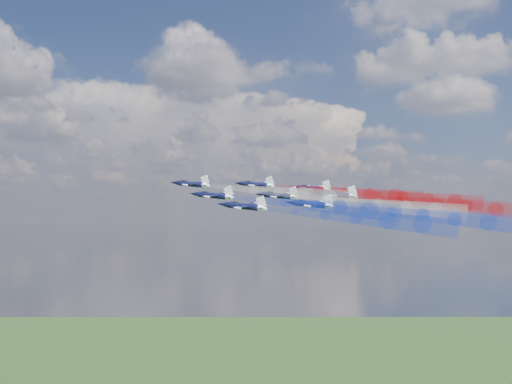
# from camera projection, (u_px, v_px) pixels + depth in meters

# --- Properties ---
(jet_lead) EXTENTS (14.74, 13.35, 5.64)m
(jet_lead) POSITION_uv_depth(u_px,v_px,m) (191.00, 184.00, 163.39)
(jet_lead) COLOR black
(trail_lead) EXTENTS (37.58, 16.28, 8.34)m
(trail_lead) POSITION_uv_depth(u_px,v_px,m) (278.00, 192.00, 152.85)
(trail_lead) COLOR white
(jet_inner_left) EXTENTS (14.74, 13.35, 5.64)m
(jet_inner_left) POSITION_uv_depth(u_px,v_px,m) (213.00, 196.00, 148.28)
(jet_inner_left) COLOR black
(trail_inner_left) EXTENTS (37.58, 16.28, 8.34)m
(trail_inner_left) POSITION_uv_depth(u_px,v_px,m) (311.00, 205.00, 137.74)
(trail_inner_left) COLOR blue
(jet_inner_right) EXTENTS (14.74, 13.35, 5.64)m
(jet_inner_right) POSITION_uv_depth(u_px,v_px,m) (256.00, 185.00, 168.55)
(jet_inner_right) COLOR black
(trail_inner_right) EXTENTS (37.58, 16.28, 8.34)m
(trail_inner_right) POSITION_uv_depth(u_px,v_px,m) (344.00, 192.00, 158.01)
(trail_inner_right) COLOR red
(jet_outer_left) EXTENTS (14.74, 13.35, 5.64)m
(jet_outer_left) POSITION_uv_depth(u_px,v_px,m) (244.00, 206.00, 134.21)
(jet_outer_left) COLOR black
(trail_outer_left) EXTENTS (37.58, 16.28, 8.34)m
(trail_outer_left) POSITION_uv_depth(u_px,v_px,m) (356.00, 218.00, 123.67)
(trail_outer_left) COLOR blue
(jet_center_third) EXTENTS (14.74, 13.35, 5.64)m
(jet_center_third) POSITION_uv_depth(u_px,v_px,m) (278.00, 196.00, 152.95)
(jet_center_third) COLOR black
(trail_center_third) EXTENTS (37.58, 16.28, 8.34)m
(trail_center_third) POSITION_uv_depth(u_px,v_px,m) (378.00, 205.00, 142.41)
(trail_center_third) COLOR white
(jet_outer_right) EXTENTS (14.74, 13.35, 5.64)m
(jet_outer_right) POSITION_uv_depth(u_px,v_px,m) (312.00, 189.00, 171.16)
(jet_outer_right) COLOR black
(trail_outer_right) EXTENTS (37.58, 16.28, 8.34)m
(trail_outer_right) POSITION_uv_depth(u_px,v_px,m) (403.00, 196.00, 160.62)
(trail_outer_right) COLOR red
(jet_rear_left) EXTENTS (14.74, 13.35, 5.64)m
(jet_rear_left) POSITION_uv_depth(u_px,v_px,m) (311.00, 204.00, 140.82)
(jet_rear_left) COLOR black
(trail_rear_left) EXTENTS (37.58, 16.28, 8.34)m
(trail_rear_left) POSITION_uv_depth(u_px,v_px,m) (423.00, 215.00, 130.28)
(trail_rear_left) COLOR blue
(jet_rear_right) EXTENTS (14.74, 13.35, 5.64)m
(jet_rear_right) POSITION_uv_depth(u_px,v_px,m) (336.00, 195.00, 157.28)
(jet_rear_right) COLOR black
(trail_rear_right) EXTENTS (37.58, 16.28, 8.34)m
(trail_rear_right) POSITION_uv_depth(u_px,v_px,m) (437.00, 203.00, 146.74)
(trail_rear_right) COLOR red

